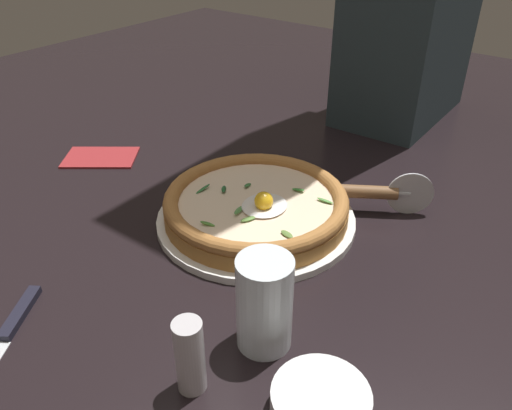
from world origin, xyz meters
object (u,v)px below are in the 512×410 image
at_px(table_knife, 5,337).
at_px(pepper_shaker, 190,356).
at_px(side_bowl, 320,403).
at_px(drinking_glass, 264,309).
at_px(pizza, 256,204).
at_px(pizza_cutter, 378,192).
at_px(folded_napkin, 101,156).

distance_m(table_knife, pepper_shaker, 0.25).
xyz_separation_m(side_bowl, drinking_glass, (0.04, 0.10, 0.04)).
height_order(pizza, side_bowl, pizza).
bearing_deg(drinking_glass, side_bowl, -113.19).
bearing_deg(pepper_shaker, drinking_glass, -13.28).
distance_m(pizza_cutter, table_knife, 0.58).
distance_m(pizza, side_bowl, 0.36).
relative_size(pizza_cutter, pepper_shaker, 1.50).
bearing_deg(folded_napkin, table_knife, -141.52).
height_order(pizza_cutter, table_knife, pizza_cutter).
bearing_deg(table_knife, pepper_shaker, -68.56).
relative_size(table_knife, folded_napkin, 1.55).
xyz_separation_m(drinking_glass, folded_napkin, (0.19, 0.55, -0.05)).
xyz_separation_m(side_bowl, pepper_shaker, (-0.05, 0.13, 0.03)).
xyz_separation_m(pizza, drinking_glass, (-0.20, -0.16, 0.02)).
height_order(pizza, folded_napkin, pizza).
bearing_deg(table_knife, pizza_cutter, -23.27).
xyz_separation_m(side_bowl, pizza_cutter, (0.39, 0.13, 0.02)).
relative_size(side_bowl, table_knife, 0.48).
height_order(pizza, pizza_cutter, pizza_cutter).
bearing_deg(pizza, folded_napkin, 91.39).
xyz_separation_m(table_knife, pepper_shaker, (0.09, -0.23, 0.04)).
relative_size(side_bowl, drinking_glass, 0.85).
distance_m(pizza_cutter, drinking_glass, 0.34).
xyz_separation_m(pizza_cutter, table_knife, (-0.53, 0.23, -0.03)).
bearing_deg(drinking_glass, pizza, 39.52).
height_order(pizza, drinking_glass, drinking_glass).
height_order(side_bowl, pizza_cutter, pizza_cutter).
xyz_separation_m(pizza, pepper_shaker, (-0.30, -0.14, 0.01)).
bearing_deg(side_bowl, drinking_glass, 66.81).
relative_size(drinking_glass, folded_napkin, 0.86).
distance_m(pizza_cutter, pepper_shaker, 0.44).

